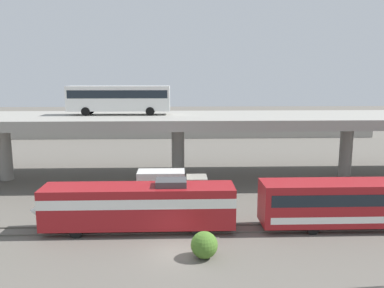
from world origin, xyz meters
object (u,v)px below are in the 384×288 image
at_px(parked_car_2, 320,123).
at_px(parked_car_3, 169,124).
at_px(service_truck_west, 170,185).
at_px(parked_car_5, 241,122).
at_px(transit_bus_on_overpass, 119,97).
at_px(parked_car_1, 98,123).
at_px(parked_car_0, 30,122).
at_px(train_locomotive, 129,204).
at_px(parked_car_4, 287,122).

height_order(parked_car_2, parked_car_3, same).
bearing_deg(parked_car_2, parked_car_3, 1.11).
xyz_separation_m(service_truck_west, parked_car_5, (13.96, 43.91, 0.92)).
distance_m(transit_bus_on_overpass, parked_car_1, 35.77).
height_order(service_truck_west, parked_car_5, parked_car_5).
bearing_deg(parked_car_1, parked_car_0, 171.24).
relative_size(parked_car_0, parked_car_5, 0.88).
xyz_separation_m(parked_car_3, parked_car_5, (15.05, 2.53, 0.00)).
distance_m(transit_bus_on_overpass, service_truck_west, 13.86).
distance_m(parked_car_1, parked_car_3, 14.88).
relative_size(train_locomotive, parked_car_5, 3.53).
bearing_deg(service_truck_west, transit_bus_on_overpass, 123.12).
bearing_deg(parked_car_5, service_truck_west, -107.64).
relative_size(service_truck_west, parked_car_0, 1.69).
bearing_deg(parked_car_1, parked_car_3, -6.75).
distance_m(parked_car_0, parked_car_2, 60.96).
height_order(parked_car_0, parked_car_2, same).
bearing_deg(transit_bus_on_overpass, parked_car_5, 59.72).
xyz_separation_m(parked_car_1, parked_car_5, (29.83, 0.78, 0.00)).
bearing_deg(train_locomotive, parked_car_3, -92.34).
relative_size(parked_car_3, parked_car_4, 0.96).
xyz_separation_m(transit_bus_on_overpass, parked_car_2, (36.44, 32.54, -7.13)).
distance_m(train_locomotive, parked_car_1, 52.11).
bearing_deg(service_truck_west, parked_car_4, 61.50).
distance_m(parked_car_0, parked_car_5, 44.57).
bearing_deg(parked_car_3, parked_car_4, 5.23).
bearing_deg(parked_car_0, parked_car_4, 178.15).
xyz_separation_m(transit_bus_on_overpass, parked_car_3, (5.08, 31.93, -7.13)).
distance_m(train_locomotive, parked_car_3, 48.81).
distance_m(train_locomotive, parked_car_2, 59.58).
distance_m(parked_car_2, parked_car_3, 31.36).
distance_m(train_locomotive, service_truck_west, 8.02).
relative_size(train_locomotive, transit_bus_on_overpass, 1.34).
height_order(train_locomotive, parked_car_1, train_locomotive).
distance_m(service_truck_west, parked_car_4, 49.68).
xyz_separation_m(parked_car_1, parked_car_2, (46.14, -1.14, -0.00)).
distance_m(parked_car_1, parked_car_4, 39.57).
xyz_separation_m(transit_bus_on_overpass, parked_car_1, (-9.70, 33.68, -7.13)).
relative_size(parked_car_4, parked_car_5, 0.96).
distance_m(service_truck_west, parked_car_1, 45.96).
bearing_deg(service_truck_west, parked_car_3, 91.50).
xyz_separation_m(parked_car_2, parked_car_5, (-16.31, 1.92, 0.00)).
height_order(transit_bus_on_overpass, parked_car_5, transit_bus_on_overpass).
xyz_separation_m(parked_car_0, parked_car_4, (54.29, -1.75, 0.00)).
relative_size(train_locomotive, parked_car_0, 4.01).
relative_size(parked_car_1, parked_car_5, 1.00).
bearing_deg(transit_bus_on_overpass, parked_car_0, 124.19).
xyz_separation_m(service_truck_west, parked_car_2, (30.27, 41.99, 0.92)).
relative_size(parked_car_0, parked_car_3, 0.95).
distance_m(parked_car_2, parked_car_5, 16.43).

